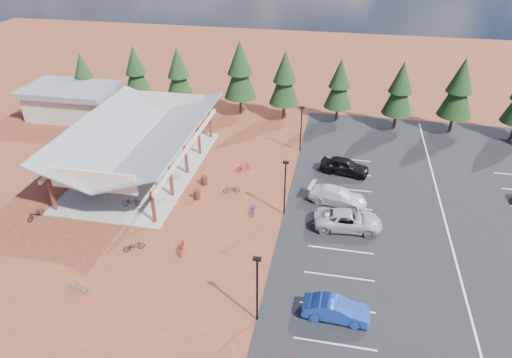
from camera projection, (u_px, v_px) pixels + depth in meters
name	position (u px, v px, depth m)	size (l,w,h in m)	color
ground	(222.00, 220.00, 38.52)	(140.00, 140.00, 0.00)	maroon
asphalt_lot	(446.00, 225.00, 37.93)	(27.00, 44.00, 0.04)	black
concrete_pad	(144.00, 168.00, 46.07)	(10.60, 18.60, 0.10)	gray
bike_pavilion	(139.00, 135.00, 44.13)	(11.65, 19.40, 4.97)	#5A2619
outbuilding	(72.00, 101.00, 56.66)	(11.00, 7.00, 3.90)	#ADA593
lamp_post_0	(257.00, 285.00, 27.73)	(0.50, 0.25, 5.14)	black
lamp_post_1	(285.00, 184.00, 37.84)	(0.50, 0.25, 5.14)	black
lamp_post_2	(301.00, 126.00, 47.95)	(0.50, 0.25, 5.14)	black
trash_bin_0	(197.00, 195.00, 41.15)	(0.60, 0.60, 0.90)	#3E2316
trash_bin_1	(204.00, 180.00, 43.31)	(0.60, 0.60, 0.90)	#3E2316
pine_0	(83.00, 74.00, 58.45)	(3.04, 3.04, 7.08)	#382314
pine_1	(136.00, 71.00, 57.90)	(3.46, 3.46, 8.05)	#382314
pine_2	(179.00, 73.00, 56.44)	(3.55, 3.55, 8.28)	#382314
pine_3	(240.00, 70.00, 55.52)	(4.01, 4.01, 9.35)	#382314
pine_4	(285.00, 78.00, 54.38)	(3.68, 3.68, 8.56)	#382314
pine_5	(340.00, 84.00, 54.00)	(3.36, 3.36, 7.83)	#382314
pine_6	(400.00, 88.00, 51.90)	(3.52, 3.52, 8.20)	#382314
pine_7	(460.00, 88.00, 50.86)	(3.79, 3.79, 8.84)	#382314
bike_0	(90.00, 189.00, 41.71)	(0.64, 1.85, 0.97)	black
bike_1	(111.00, 166.00, 45.22)	(0.53, 1.86, 1.12)	#9A9EA3
bike_2	(143.00, 153.00, 47.89)	(0.58, 1.68, 0.88)	navy
bike_3	(156.00, 138.00, 50.68)	(0.52, 1.84, 1.10)	maroon
bike_4	(131.00, 202.00, 40.00)	(0.57, 1.64, 0.86)	black
bike_5	(171.00, 176.00, 43.64)	(0.52, 1.84, 1.10)	#9B9EA4
bike_6	(158.00, 162.00, 46.04)	(0.66, 1.89, 0.99)	#0F4393
bike_7	(181.00, 147.00, 49.03)	(0.44, 1.55, 0.93)	maroon
bike_8	(35.00, 214.00, 38.54)	(0.60, 1.71, 0.90)	black
bike_11	(182.00, 247.00, 34.67)	(0.50, 1.76, 1.06)	maroon
bike_12	(134.00, 246.00, 34.94)	(0.58, 1.65, 0.87)	black
bike_13	(78.00, 287.00, 31.12)	(0.45, 1.58, 0.95)	gray
bike_14	(254.00, 209.00, 39.24)	(0.58, 1.66, 0.87)	#1D1C94
bike_15	(243.00, 167.00, 45.48)	(0.45, 1.58, 0.95)	maroon
bike_16	(232.00, 189.00, 42.01)	(0.54, 1.55, 0.82)	black
car_1	(336.00, 310.00, 28.99)	(1.49, 4.28, 1.41)	#1A3B97
car_2	(348.00, 220.00, 37.19)	(2.56, 5.56, 1.54)	#A6A8AE
car_3	(338.00, 196.00, 40.30)	(2.10, 5.16, 1.50)	silver
car_4	(345.00, 166.00, 44.88)	(1.91, 4.75, 1.62)	black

